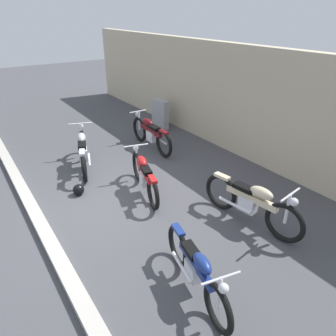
{
  "coord_description": "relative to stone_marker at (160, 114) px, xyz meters",
  "views": [
    {
      "loc": [
        5.35,
        -2.15,
        3.74
      ],
      "look_at": [
        0.2,
        1.39,
        0.55
      ],
      "focal_mm": 33.55,
      "sensor_mm": 36.0,
      "label": 1
    }
  ],
  "objects": [
    {
      "name": "motorcycle_maroon",
      "position": [
        1.37,
        -1.22,
        -0.02
      ],
      "size": [
        2.19,
        0.61,
        0.98
      ],
      "rotation": [
        0.0,
        0.0,
        3.12
      ],
      "color": "black",
      "rests_on": "ground_plane"
    },
    {
      "name": "motorcycle_silver",
      "position": [
        1.48,
        -3.33,
        -0.01
      ],
      "size": [
        2.12,
        0.96,
        1.0
      ],
      "rotation": [
        0.0,
        0.0,
        2.8
      ],
      "color": "black",
      "rests_on": "ground_plane"
    },
    {
      "name": "stone_marker",
      "position": [
        0.0,
        0.0,
        0.0
      ],
      "size": [
        0.72,
        0.24,
        0.98
      ],
      "primitive_type": "cube",
      "rotation": [
        0.0,
        0.0,
        0.06
      ],
      "color": "#9E9EA3",
      "rests_on": "ground_plane"
    },
    {
      "name": "motorcycle_blue",
      "position": [
        6.28,
        -3.49,
        -0.07
      ],
      "size": [
        1.92,
        0.65,
        0.87
      ],
      "rotation": [
        0.0,
        0.0,
        -0.21
      ],
      "color": "black",
      "rests_on": "ground_plane"
    },
    {
      "name": "helmet",
      "position": [
        2.7,
        -3.94,
        -0.37
      ],
      "size": [
        0.25,
        0.25,
        0.25
      ],
      "primitive_type": "sphere",
      "color": "black",
      "rests_on": "ground_plane"
    },
    {
      "name": "motorcycle_cream",
      "position": [
        5.58,
        -1.59,
        -0.02
      ],
      "size": [
        2.18,
        0.65,
        0.98
      ],
      "rotation": [
        0.0,
        0.0,
        0.14
      ],
      "color": "black",
      "rests_on": "ground_plane"
    },
    {
      "name": "curb_strip",
      "position": [
        3.44,
        -4.96,
        -0.43
      ],
      "size": [
        18.0,
        0.24,
        0.12
      ],
      "primitive_type": "cube",
      "color": "#B7B2A8",
      "rests_on": "ground_plane"
    },
    {
      "name": "ground_plane",
      "position": [
        3.44,
        -3.54,
        -0.49
      ],
      "size": [
        40.0,
        40.0,
        0.0
      ],
      "primitive_type": "plane",
      "color": "#47474C"
    },
    {
      "name": "building_wall",
      "position": [
        3.44,
        0.7,
        0.98
      ],
      "size": [
        18.0,
        0.3,
        2.94
      ],
      "primitive_type": "cube",
      "color": "beige",
      "rests_on": "ground_plane"
    },
    {
      "name": "motorcycle_red",
      "position": [
        3.44,
        -2.66,
        -0.05
      ],
      "size": [
        1.98,
        0.76,
        0.91
      ],
      "rotation": [
        0.0,
        0.0,
        2.87
      ],
      "color": "black",
      "rests_on": "ground_plane"
    }
  ]
}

